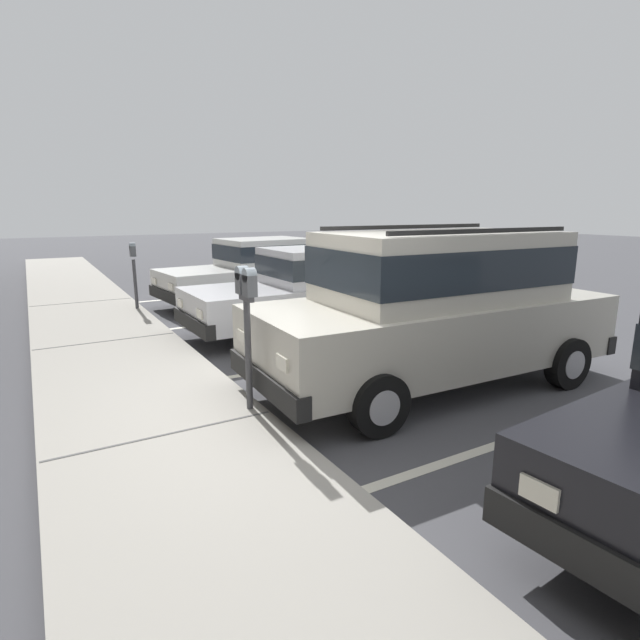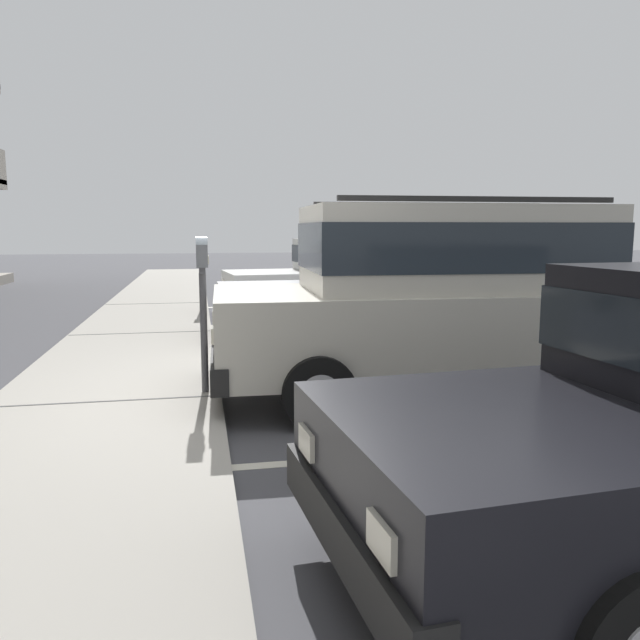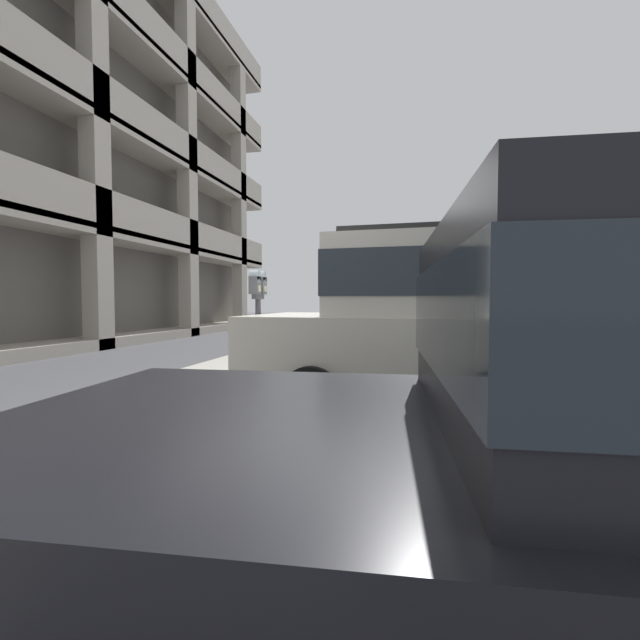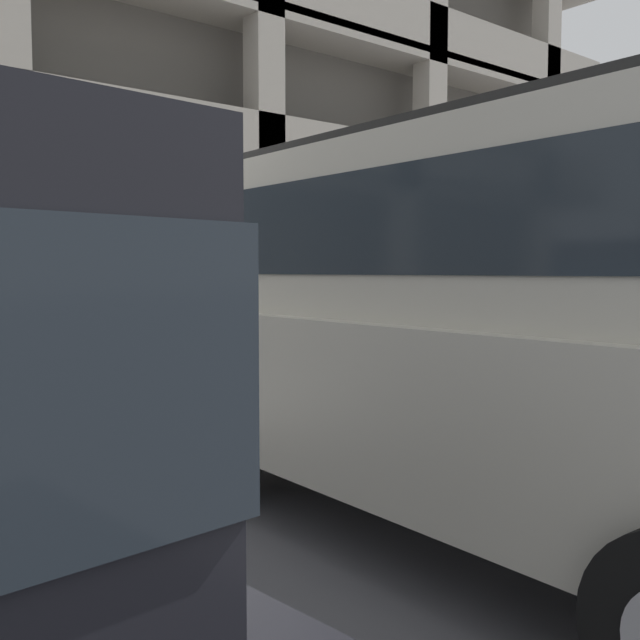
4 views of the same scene
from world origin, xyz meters
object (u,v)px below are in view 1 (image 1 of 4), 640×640
Objects in this scene: parking_meter_far at (134,265)px; dark_hatchback at (312,287)px; silver_suv at (436,303)px; parking_meter_near at (247,305)px; blue_coupe at (257,269)px.

dark_hatchback is at bearing -141.50° from parking_meter_far.
silver_suv is 3.12× the size of parking_meter_near.
silver_suv is 1.05× the size of blue_coupe.
dark_hatchback reaches higher than parking_meter_far.
parking_meter_far is (3.23, 2.57, 0.24)m from dark_hatchback.
silver_suv is at bearing -159.56° from parking_meter_far.
silver_suv is 3.41× the size of parking_meter_far.
dark_hatchback is 3.18× the size of parking_meter_far.
dark_hatchback is at bearing 0.19° from silver_suv.
parking_meter_near reaches higher than blue_coupe.
blue_coupe is (3.13, -0.24, 0.00)m from dark_hatchback.
silver_suv reaches higher than blue_coupe.
parking_meter_far is at bearing -0.11° from parking_meter_near.
parking_meter_far is (0.09, 2.81, 0.24)m from blue_coupe.
parking_meter_near reaches higher than parking_meter_far.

